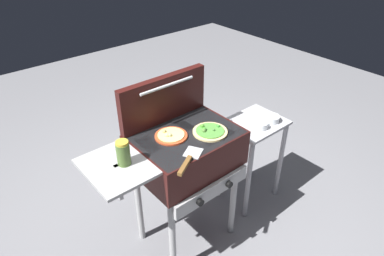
{
  "coord_description": "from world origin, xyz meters",
  "views": [
    {
      "loc": [
        -1.09,
        -1.35,
        2.05
      ],
      "look_at": [
        0.05,
        0.0,
        0.92
      ],
      "focal_mm": 32.09,
      "sensor_mm": 36.0,
      "label": 1
    }
  ],
  "objects_px": {
    "sauce_jar": "(123,153)",
    "spatula": "(188,160)",
    "pizza_cheese": "(171,136)",
    "topping_bowl_near": "(261,125)",
    "pizza_veggie": "(210,131)",
    "prep_table": "(252,144)",
    "topping_bowl_far": "(271,119)",
    "grill": "(185,154)"
  },
  "relations": [
    {
      "from": "topping_bowl_near",
      "to": "grill",
      "type": "bearing_deg",
      "value": 173.01
    },
    {
      "from": "pizza_veggie",
      "to": "topping_bowl_far",
      "type": "distance_m",
      "value": 0.66
    },
    {
      "from": "pizza_cheese",
      "to": "prep_table",
      "type": "relative_size",
      "value": 0.27
    },
    {
      "from": "pizza_veggie",
      "to": "pizza_cheese",
      "type": "bearing_deg",
      "value": 151.08
    },
    {
      "from": "pizza_cheese",
      "to": "spatula",
      "type": "xyz_separation_m",
      "value": [
        -0.07,
        -0.25,
        -0.0
      ]
    },
    {
      "from": "grill",
      "to": "sauce_jar",
      "type": "height_order",
      "value": "sauce_jar"
    },
    {
      "from": "pizza_cheese",
      "to": "prep_table",
      "type": "height_order",
      "value": "pizza_cheese"
    },
    {
      "from": "sauce_jar",
      "to": "spatula",
      "type": "bearing_deg",
      "value": -36.54
    },
    {
      "from": "pizza_veggie",
      "to": "topping_bowl_far",
      "type": "xyz_separation_m",
      "value": [
        0.64,
        0.01,
        -0.17
      ]
    },
    {
      "from": "grill",
      "to": "prep_table",
      "type": "height_order",
      "value": "grill"
    },
    {
      "from": "spatula",
      "to": "topping_bowl_near",
      "type": "distance_m",
      "value": 0.82
    },
    {
      "from": "spatula",
      "to": "prep_table",
      "type": "height_order",
      "value": "spatula"
    },
    {
      "from": "topping_bowl_near",
      "to": "spatula",
      "type": "bearing_deg",
      "value": -170.29
    },
    {
      "from": "pizza_veggie",
      "to": "topping_bowl_near",
      "type": "relative_size",
      "value": 2.25
    },
    {
      "from": "pizza_veggie",
      "to": "topping_bowl_near",
      "type": "distance_m",
      "value": 0.54
    },
    {
      "from": "prep_table",
      "to": "topping_bowl_far",
      "type": "xyz_separation_m",
      "value": [
        0.1,
        -0.07,
        0.22
      ]
    },
    {
      "from": "pizza_cheese",
      "to": "pizza_veggie",
      "type": "xyz_separation_m",
      "value": [
        0.21,
        -0.12,
        0.0
      ]
    },
    {
      "from": "sauce_jar",
      "to": "topping_bowl_near",
      "type": "xyz_separation_m",
      "value": [
        1.06,
        -0.07,
        -0.23
      ]
    },
    {
      "from": "grill",
      "to": "pizza_cheese",
      "type": "height_order",
      "value": "pizza_cheese"
    },
    {
      "from": "spatula",
      "to": "topping_bowl_far",
      "type": "relative_size",
      "value": 2.14
    },
    {
      "from": "pizza_veggie",
      "to": "topping_bowl_far",
      "type": "bearing_deg",
      "value": 1.31
    },
    {
      "from": "prep_table",
      "to": "pizza_veggie",
      "type": "bearing_deg",
      "value": -171.03
    },
    {
      "from": "grill",
      "to": "pizza_veggie",
      "type": "relative_size",
      "value": 4.51
    },
    {
      "from": "grill",
      "to": "topping_bowl_near",
      "type": "height_order",
      "value": "grill"
    },
    {
      "from": "topping_bowl_near",
      "to": "topping_bowl_far",
      "type": "distance_m",
      "value": 0.13
    },
    {
      "from": "pizza_veggie",
      "to": "prep_table",
      "type": "distance_m",
      "value": 0.67
    },
    {
      "from": "prep_table",
      "to": "topping_bowl_far",
      "type": "relative_size",
      "value": 6.08
    },
    {
      "from": "pizza_cheese",
      "to": "prep_table",
      "type": "bearing_deg",
      "value": -2.34
    },
    {
      "from": "topping_bowl_far",
      "to": "sauce_jar",
      "type": "bearing_deg",
      "value": 177.27
    },
    {
      "from": "spatula",
      "to": "topping_bowl_near",
      "type": "height_order",
      "value": "spatula"
    },
    {
      "from": "sauce_jar",
      "to": "grill",
      "type": "bearing_deg",
      "value": 1.26
    },
    {
      "from": "grill",
      "to": "topping_bowl_far",
      "type": "xyz_separation_m",
      "value": [
        0.77,
        -0.07,
        -0.01
      ]
    },
    {
      "from": "pizza_veggie",
      "to": "spatula",
      "type": "height_order",
      "value": "pizza_veggie"
    },
    {
      "from": "spatula",
      "to": "prep_table",
      "type": "distance_m",
      "value": 0.93
    },
    {
      "from": "sauce_jar",
      "to": "spatula",
      "type": "xyz_separation_m",
      "value": [
        0.28,
        -0.2,
        -0.06
      ]
    },
    {
      "from": "spatula",
      "to": "topping_bowl_near",
      "type": "xyz_separation_m",
      "value": [
        0.79,
        0.13,
        -0.16
      ]
    },
    {
      "from": "spatula",
      "to": "topping_bowl_near",
      "type": "relative_size",
      "value": 2.69
    },
    {
      "from": "grill",
      "to": "topping_bowl_far",
      "type": "height_order",
      "value": "grill"
    },
    {
      "from": "pizza_cheese",
      "to": "topping_bowl_near",
      "type": "relative_size",
      "value": 2.08
    },
    {
      "from": "spatula",
      "to": "prep_table",
      "type": "xyz_separation_m",
      "value": [
        0.82,
        0.22,
        -0.39
      ]
    },
    {
      "from": "grill",
      "to": "spatula",
      "type": "distance_m",
      "value": 0.3
    },
    {
      "from": "grill",
      "to": "topping_bowl_near",
      "type": "xyz_separation_m",
      "value": [
        0.64,
        -0.08,
        -0.01
      ]
    }
  ]
}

